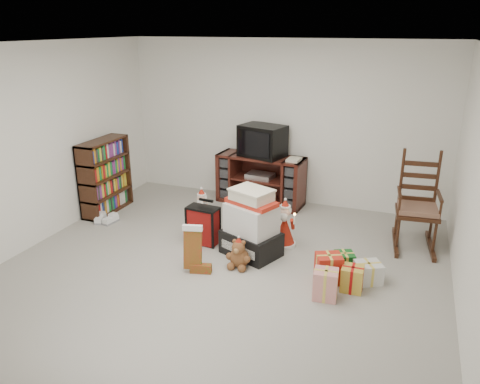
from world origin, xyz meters
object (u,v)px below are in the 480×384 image
object	(u,v)px
bookshelf	(105,178)
red_suitcase	(203,225)
santa_figurine	(284,228)
sneaker_pair	(106,219)
teddy_bear	(239,255)
gift_pile	(251,227)
gift_cluster	(342,273)
crt_television	(262,141)
rocking_chair	(417,213)
tv_stand	(261,180)
mrs_claus_figurine	(202,212)

from	to	relation	value
bookshelf	red_suitcase	bearing A→B (deg)	-15.59
santa_figurine	sneaker_pair	bearing A→B (deg)	-175.75
teddy_bear	gift_pile	bearing A→B (deg)	86.46
gift_cluster	teddy_bear	bearing A→B (deg)	-177.82
sneaker_pair	crt_television	size ratio (longest dim) A/B	0.43
rocking_chair	sneaker_pair	xyz separation A→B (m)	(-4.15, -0.81, -0.39)
rocking_chair	gift_pile	bearing A→B (deg)	-157.36
gift_pile	red_suitcase	size ratio (longest dim) A/B	1.42
gift_pile	teddy_bear	world-z (taller)	gift_pile
rocking_chair	gift_cluster	bearing A→B (deg)	-123.85
red_suitcase	teddy_bear	xyz separation A→B (m)	(0.66, -0.43, -0.10)
gift_pile	sneaker_pair	bearing A→B (deg)	-162.90
tv_stand	mrs_claus_figurine	world-z (taller)	tv_stand
sneaker_pair	crt_television	bearing A→B (deg)	32.41
red_suitcase	gift_cluster	bearing A→B (deg)	-6.99
tv_stand	santa_figurine	world-z (taller)	tv_stand
gift_pile	sneaker_pair	size ratio (longest dim) A/B	2.58
gift_pile	santa_figurine	bearing A→B (deg)	72.76
mrs_claus_figurine	gift_cluster	world-z (taller)	mrs_claus_figurine
santa_figurine	teddy_bear	bearing A→B (deg)	-114.21
sneaker_pair	gift_cluster	xyz separation A→B (m)	(3.44, -0.51, 0.08)
gift_pile	santa_figurine	distance (m)	0.51
sneaker_pair	santa_figurine	bearing A→B (deg)	-2.72
santa_figurine	gift_cluster	distance (m)	1.10
teddy_bear	bookshelf	bearing A→B (deg)	159.22
red_suitcase	crt_television	world-z (taller)	crt_television
santa_figurine	sneaker_pair	distance (m)	2.61
santa_figurine	gift_cluster	size ratio (longest dim) A/B	0.76
gift_cluster	crt_television	bearing A→B (deg)	128.02
gift_pile	santa_figurine	size ratio (longest dim) A/B	1.32
rocking_chair	red_suitcase	bearing A→B (deg)	-165.54
santa_figurine	gift_cluster	world-z (taller)	santa_figurine
bookshelf	rocking_chair	distance (m)	4.40
teddy_bear	santa_figurine	xyz separation A→B (m)	(0.34, 0.75, 0.09)
rocking_chair	sneaker_pair	distance (m)	4.25
rocking_chair	santa_figurine	size ratio (longest dim) A/B	2.02
mrs_claus_figurine	tv_stand	bearing A→B (deg)	68.98
tv_stand	gift_pile	world-z (taller)	gift_pile
red_suitcase	teddy_bear	world-z (taller)	red_suitcase
tv_stand	bookshelf	xyz separation A→B (m)	(-2.06, -1.14, 0.14)
red_suitcase	mrs_claus_figurine	world-z (taller)	red_suitcase
tv_stand	gift_cluster	distance (m)	2.61
teddy_bear	gift_cluster	world-z (taller)	teddy_bear
red_suitcase	gift_cluster	size ratio (longest dim) A/B	0.70
tv_stand	sneaker_pair	xyz separation A→B (m)	(-1.83, -1.53, -0.34)
teddy_bear	crt_television	xyz separation A→B (m)	(-0.41, 2.08, 0.86)
bookshelf	gift_cluster	size ratio (longest dim) A/B	1.33
tv_stand	santa_figurine	distance (m)	1.55
santa_figurine	tv_stand	bearing A→B (deg)	119.73
bookshelf	red_suitcase	size ratio (longest dim) A/B	1.89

